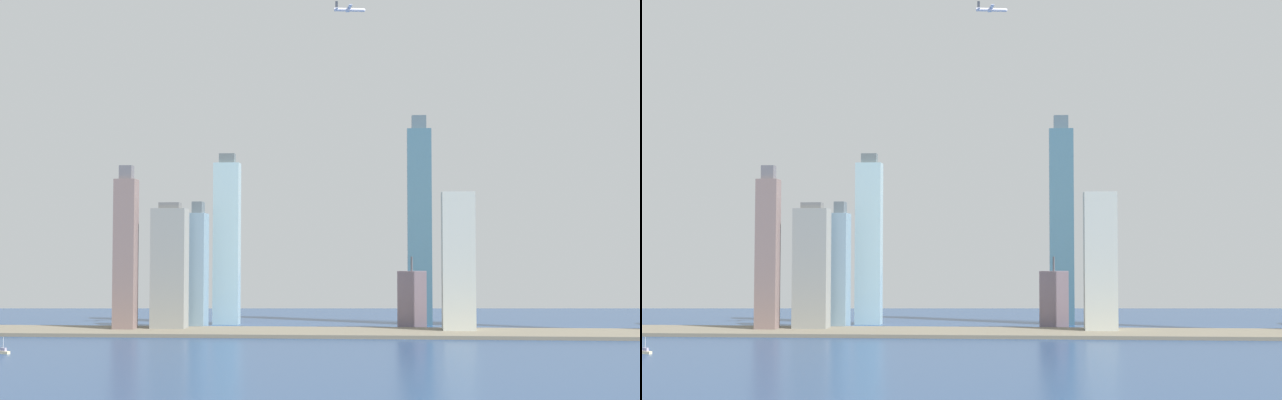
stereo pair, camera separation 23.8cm
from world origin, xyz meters
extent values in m
cube|color=#756D5A|center=(0.00, 543.82, 1.27)|extent=(857.98, 73.43, 2.54)
cube|color=#40687C|center=(62.96, 642.90, 81.27)|extent=(20.01, 16.55, 162.53)
cube|color=#4D616B|center=(62.96, 642.90, 168.25)|extent=(12.01, 9.93, 11.42)
cube|color=beige|center=(88.57, 556.87, 52.11)|extent=(23.93, 19.03, 104.22)
cube|color=#9BC0CA|center=(-97.36, 632.57, 67.11)|extent=(21.30, 14.28, 134.23)
cube|color=#555F61|center=(-97.36, 632.57, 138.19)|extent=(12.78, 8.57, 7.92)
cube|color=gray|center=(-128.35, 559.06, 46.40)|extent=(25.98, 17.62, 92.79)
cube|color=#606160|center=(-128.35, 559.06, 95.06)|extent=(15.59, 10.57, 4.54)
cube|color=#7390A4|center=(-112.55, 587.77, 45.17)|extent=(13.39, 21.48, 90.34)
cube|color=#556065|center=(-112.55, 587.77, 94.87)|extent=(8.03, 12.89, 9.06)
cube|color=gray|center=(55.15, 594.63, 22.50)|extent=(22.55, 12.01, 45.00)
cylinder|color=#4C4C51|center=(55.15, 594.63, 50.61)|extent=(1.60, 1.60, 11.21)
cube|color=#796460|center=(-159.93, 550.36, 57.33)|extent=(16.00, 13.74, 114.66)
cube|color=#605E62|center=(-159.93, 550.36, 119.83)|extent=(9.60, 8.25, 10.34)
cube|color=beige|center=(-189.39, 398.00, 0.80)|extent=(9.02, 5.59, 1.60)
cube|color=#9C92AC|center=(-189.39, 398.00, 2.55)|extent=(4.21, 3.06, 1.89)
cylinder|color=silver|center=(-189.39, 398.00, 6.66)|extent=(0.24, 0.24, 6.33)
cylinder|color=white|center=(8.28, 550.98, 241.22)|extent=(22.40, 6.16, 2.63)
sphere|color=white|center=(19.27, 552.76, 241.22)|extent=(2.63, 2.63, 2.63)
cube|color=white|center=(8.28, 550.98, 242.40)|extent=(6.08, 21.84, 0.50)
cube|color=white|center=(-0.95, 549.48, 241.61)|extent=(3.04, 7.79, 0.40)
cube|color=#2D333D|center=(-0.95, 549.48, 245.04)|extent=(1.90, 0.79, 5.00)
camera|label=1|loc=(37.11, -143.87, 59.71)|focal=52.81mm
camera|label=2|loc=(37.35, -143.85, 59.71)|focal=52.81mm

